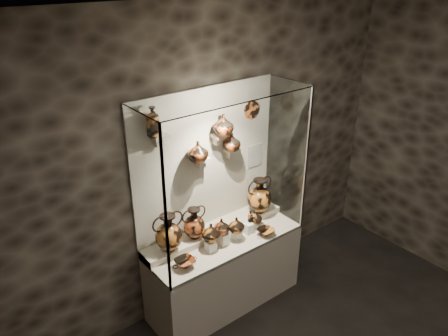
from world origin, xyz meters
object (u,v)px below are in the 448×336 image
at_px(jug_a, 211,232).
at_px(kylix_left, 185,262).
at_px(jug_e, 256,217).
at_px(ovoid_vase_b, 223,125).
at_px(ovoid_vase_a, 198,152).
at_px(ovoid_vase_c, 232,142).
at_px(amphora_left, 169,232).
at_px(amphora_right, 259,196).
at_px(jug_b, 221,226).
at_px(lekythos_tall, 153,120).
at_px(jug_c, 236,225).
at_px(lekythos_small, 250,216).
at_px(amphora_mid, 194,223).
at_px(kylix_right, 266,231).

height_order(jug_a, kylix_left, jug_a).
height_order(jug_e, kylix_left, jug_e).
xyz_separation_m(jug_a, ovoid_vase_b, (0.33, 0.22, 1.00)).
relative_size(ovoid_vase_a, ovoid_vase_c, 1.09).
relative_size(jug_e, ovoid_vase_a, 0.64).
relative_size(amphora_left, jug_a, 2.03).
bearing_deg(amphora_right, kylix_left, -168.93).
bearing_deg(amphora_right, jug_b, -166.88).
relative_size(kylix_left, ovoid_vase_c, 1.29).
bearing_deg(ovoid_vase_b, jug_e, -39.24).
bearing_deg(ovoid_vase_b, kylix_left, -155.11).
bearing_deg(ovoid_vase_a, amphora_right, -22.53).
distance_m(jug_e, kylix_left, 0.97).
height_order(lekythos_tall, ovoid_vase_b, lekythos_tall).
relative_size(jug_b, ovoid_vase_a, 0.82).
bearing_deg(jug_c, lekythos_small, 2.49).
xyz_separation_m(amphora_mid, lekythos_tall, (-0.34, 0.07, 1.15)).
bearing_deg(ovoid_vase_b, kylix_right, -52.76).
distance_m(jug_c, ovoid_vase_b, 1.05).
distance_m(jug_e, lekythos_small, 0.09).
distance_m(amphora_mid, amphora_right, 0.86).
height_order(amphora_left, kylix_right, amphora_left).
height_order(jug_b, kylix_left, jug_b).
bearing_deg(jug_e, jug_b, -158.88).
bearing_deg(amphora_right, jug_a, -169.11).
xyz_separation_m(jug_c, ovoid_vase_c, (0.14, 0.26, 0.81)).
bearing_deg(kylix_left, ovoid_vase_c, 12.44).
height_order(amphora_right, ovoid_vase_b, ovoid_vase_b).
bearing_deg(amphora_right, ovoid_vase_b, 172.00).
bearing_deg(jug_b, ovoid_vase_a, 96.31).
xyz_separation_m(jug_c, jug_e, (0.29, 0.02, -0.03)).
bearing_deg(ovoid_vase_a, jug_a, -114.06).
bearing_deg(ovoid_vase_a, lekythos_tall, 157.14).
distance_m(jug_a, jug_e, 0.60).
distance_m(jug_b, lekythos_small, 0.39).
xyz_separation_m(kylix_left, ovoid_vase_b, (0.70, 0.30, 1.15)).
xyz_separation_m(jug_a, kylix_right, (0.60, -0.16, -0.15)).
relative_size(lekythos_tall, ovoid_vase_c, 1.60).
xyz_separation_m(ovoid_vase_b, ovoid_vase_c, (0.12, 0.01, -0.21)).
bearing_deg(jug_a, amphora_left, 139.91).
xyz_separation_m(jug_e, ovoid_vase_b, (-0.27, 0.23, 1.05)).
bearing_deg(lekythos_small, ovoid_vase_a, 149.85).
xyz_separation_m(kylix_left, kylix_right, (0.97, -0.08, -0.00)).
bearing_deg(jug_a, jug_c, -22.14).
distance_m(jug_c, lekythos_tall, 1.44).
height_order(jug_b, ovoid_vase_c, ovoid_vase_c).
bearing_deg(lekythos_tall, ovoid_vase_b, -4.52).
bearing_deg(lekythos_small, amphora_right, 24.77).
relative_size(jug_a, lekythos_tall, 0.63).
bearing_deg(jug_e, ovoid_vase_c, 144.42).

